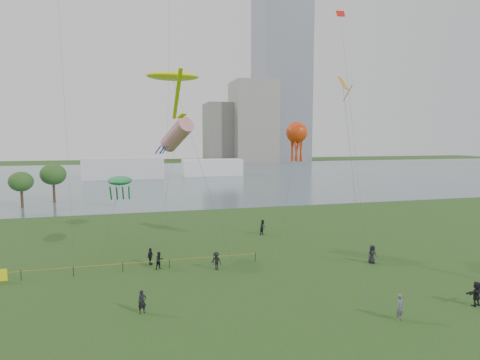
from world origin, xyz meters
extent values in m
plane|color=#1B3811|center=(0.00, 0.00, 0.00)|extent=(400.00, 400.00, 0.00)
cube|color=slate|center=(0.00, 100.00, 0.02)|extent=(400.00, 120.00, 0.08)
cube|color=slate|center=(62.00, 168.00, 60.00)|extent=(24.00, 24.00, 120.00)
cube|color=gray|center=(46.00, 162.00, 19.00)|extent=(20.00, 20.00, 38.00)
cube|color=slate|center=(32.00, 168.00, 14.00)|extent=(16.00, 18.00, 28.00)
cube|color=silver|center=(-12.00, 95.00, 3.00)|extent=(22.00, 8.00, 6.00)
cube|color=white|center=(14.00, 98.00, 2.50)|extent=(18.00, 7.00, 5.00)
cylinder|color=#372819|center=(-27.04, 49.58, 1.36)|extent=(0.44, 0.44, 2.71)
ellipsoid|color=#305923|center=(-27.04, 49.58, 4.40)|extent=(3.86, 3.86, 3.25)
cylinder|color=#372819|center=(-22.97, 54.29, 1.57)|extent=(0.44, 0.44, 3.14)
ellipsoid|color=#305923|center=(-22.97, 54.29, 5.09)|extent=(4.46, 4.46, 3.77)
cylinder|color=black|center=(-17.94, 12.21, 0.42)|extent=(0.07, 0.07, 0.85)
cylinder|color=black|center=(-13.94, 12.21, 0.42)|extent=(0.07, 0.07, 0.85)
cylinder|color=black|center=(-9.94, 12.21, 0.42)|extent=(0.07, 0.07, 0.85)
cylinder|color=black|center=(-5.94, 12.21, 0.42)|extent=(0.07, 0.07, 0.85)
cylinder|color=black|center=(-1.94, 12.21, 0.42)|extent=(0.07, 0.07, 0.85)
cylinder|color=black|center=(2.06, 12.21, 0.42)|extent=(0.07, 0.07, 0.85)
cylinder|color=#C79117|center=(-9.94, 12.21, 0.75)|extent=(24.00, 0.03, 0.03)
imported|color=#57595F|center=(7.47, -1.85, 0.86)|extent=(0.74, 0.63, 1.72)
imported|color=black|center=(-6.80, 12.26, 0.78)|extent=(0.95, 0.89, 1.56)
imported|color=black|center=(-1.96, 10.78, 0.81)|extent=(1.16, 1.17, 1.61)
imported|color=black|center=(-7.55, 13.73, 0.77)|extent=(0.79, 0.97, 1.54)
imported|color=black|center=(12.40, 8.96, 0.86)|extent=(0.84, 0.55, 1.72)
imported|color=black|center=(13.99, -1.25, 0.86)|extent=(1.67, 0.79, 1.73)
imported|color=black|center=(-8.44, 3.34, 0.78)|extent=(0.66, 0.53, 1.57)
imported|color=black|center=(5.99, 22.05, 0.90)|extent=(1.10, 1.06, 1.79)
cylinder|color=#3F3F42|center=(-2.45, 15.81, 9.00)|extent=(4.38, 8.74, 18.01)
ellipsoid|color=#F1F20C|center=(-4.63, 20.17, 18.00)|extent=(5.50, 3.44, 0.86)
cube|color=#F1F20C|center=(-4.63, 15.97, 15.60)|extent=(0.36, 6.98, 4.09)
cube|color=#F1F20C|center=(-4.63, 12.17, 13.50)|extent=(0.95, 0.95, 0.42)
cylinder|color=#3F3F42|center=(-5.71, 17.96, 5.97)|extent=(3.02, 5.97, 11.94)
cylinder|color=red|center=(-4.22, 20.93, 11.93)|extent=(3.73, 5.16, 3.86)
cylinder|color=#1728A4|center=(-5.62, 19.73, 10.33)|extent=(0.60, 1.13, 0.88)
cylinder|color=#1728A4|center=(-5.89, 20.11, 10.33)|extent=(0.60, 1.13, 0.88)
cylinder|color=#1728A4|center=(-6.34, 19.96, 10.33)|extent=(0.60, 1.13, 0.88)
cylinder|color=#1728A4|center=(-6.34, 19.49, 10.33)|extent=(0.60, 1.13, 0.88)
cylinder|color=#1728A4|center=(-5.89, 19.35, 10.33)|extent=(0.60, 1.13, 0.88)
cylinder|color=#3F3F42|center=(-11.11, 16.02, 3.72)|extent=(1.93, 3.21, 7.45)
ellipsoid|color=#17823F|center=(-10.16, 17.61, 7.44)|extent=(2.32, 4.18, 0.81)
cylinder|color=#17823F|center=(-10.96, 16.01, 6.44)|extent=(0.16, 1.79, 1.54)
cylinder|color=#17823F|center=(-10.41, 16.01, 6.44)|extent=(0.16, 1.79, 1.54)
cylinder|color=#17823F|center=(-9.86, 16.01, 6.44)|extent=(0.16, 1.79, 1.54)
cylinder|color=#17823F|center=(-9.31, 16.01, 6.44)|extent=(0.16, 1.79, 1.54)
cylinder|color=#3F3F42|center=(5.24, 12.35, 6.07)|extent=(3.56, 4.27, 12.14)
sphere|color=red|center=(7.01, 14.47, 12.13)|extent=(2.13, 2.13, 2.13)
cylinder|color=red|center=(7.51, 14.47, 10.53)|extent=(0.18, 0.54, 2.60)
cylinder|color=red|center=(7.26, 14.91, 10.53)|extent=(0.49, 0.36, 2.61)
cylinder|color=red|center=(6.76, 14.91, 10.53)|extent=(0.49, 0.36, 2.61)
cylinder|color=red|center=(6.51, 14.47, 10.53)|extent=(0.18, 0.54, 2.60)
cylinder|color=red|center=(6.76, 14.04, 10.53)|extent=(0.49, 0.36, 2.61)
cylinder|color=red|center=(7.26, 14.04, 10.53)|extent=(0.49, 0.36, 2.61)
cylinder|color=#3F3F42|center=(7.50, 4.28, 8.30)|extent=(5.10, 13.33, 16.62)
cube|color=orange|center=(10.03, 10.93, 16.60)|extent=(1.41, 1.41, 1.15)
cylinder|color=orange|center=(10.03, 10.03, 15.60)|extent=(0.08, 1.58, 1.35)
cube|color=red|center=(13.24, 17.74, 24.96)|extent=(0.93, 0.60, 0.76)
camera|label=1|loc=(-8.58, -23.00, 11.60)|focal=30.00mm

